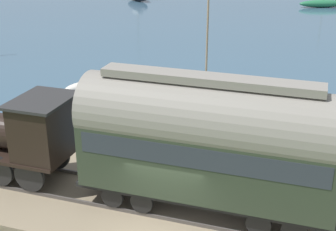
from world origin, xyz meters
The scene contains 7 objects.
harbor_water centered at (44.45, 0.00, 0.00)m, with size 80.00×80.00×0.01m.
rail_embankment centered at (1.37, 0.00, 0.26)m, with size 5.55×56.00×0.63m.
steam_locomotive centered at (1.37, 5.84, 2.40)m, with size 2.34×5.14×3.46m.
passenger_coach centered at (1.37, -1.04, 3.13)m, with size 2.34×8.27×4.55m.
sailboat_white centered at (10.88, 1.33, 0.61)m, with size 1.22×5.84×7.71m.
sailboat_green centered at (48.21, -3.79, 0.46)m, with size 3.31×5.81×5.15m.
rowboat_near_shore centered at (12.12, 9.15, 0.28)m, with size 2.34×2.00×0.55m.
Camera 1 is at (-11.38, -4.00, 9.28)m, focal length 50.00 mm.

